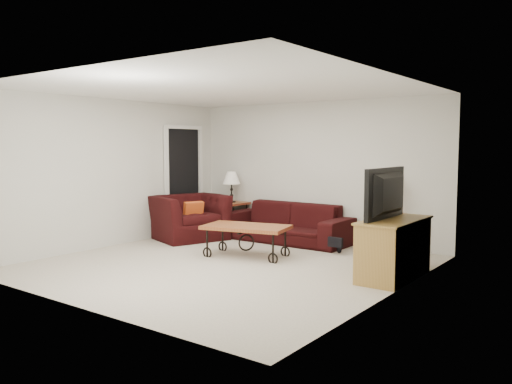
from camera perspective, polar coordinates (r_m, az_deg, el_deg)
ground at (r=7.62m, az=-3.15°, el=-7.89°), size 5.00×5.00×0.00m
wall_back at (r=9.50m, az=6.46°, el=2.27°), size 5.00×0.02×2.50m
wall_front at (r=5.74m, az=-19.30°, el=0.22°), size 5.00×0.02×2.50m
wall_left at (r=9.23m, az=-15.26°, el=2.05°), size 0.02×5.00×2.50m
wall_right at (r=6.16m, az=15.04°, el=0.64°), size 0.02×5.00×2.50m
ceiling at (r=7.47m, az=-3.25°, el=11.15°), size 5.00×5.00×0.00m
doorway at (r=10.33m, az=-7.93°, el=1.20°), size 0.08×0.94×2.04m
sofa at (r=9.34m, az=3.29°, el=-3.35°), size 2.34×0.91×0.68m
side_table_left at (r=10.30m, az=-2.68°, el=-2.79°), size 0.60×0.60×0.60m
side_table_right at (r=8.68m, az=13.93°, el=-4.36°), size 0.66×0.66×0.62m
lamp_left at (r=10.24m, az=-2.69°, el=0.56°), size 0.37×0.37×0.60m
lamp_right at (r=8.60m, az=14.02°, el=-0.29°), size 0.41×0.41×0.62m
photo_frame_left at (r=10.24m, az=-3.87°, el=-0.86°), size 0.12×0.03×0.10m
photo_frame_right at (r=8.43m, az=14.53°, el=-2.17°), size 0.12×0.02×0.10m
coffee_table at (r=8.08m, az=-1.06°, el=-5.37°), size 1.42×0.98×0.48m
armchair at (r=9.64m, az=-7.31°, el=-2.75°), size 1.44×1.53×0.81m
throw_pillow at (r=9.49m, az=-6.87°, el=-2.16°), size 0.21×0.38×0.36m
tv_stand at (r=7.00m, az=14.84°, el=-6.00°), size 0.53×1.28×0.77m
television at (r=6.91m, az=14.82°, el=-0.17°), size 0.15×1.15×0.66m
backpack at (r=8.42m, az=9.10°, el=-5.02°), size 0.41×0.34×0.48m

